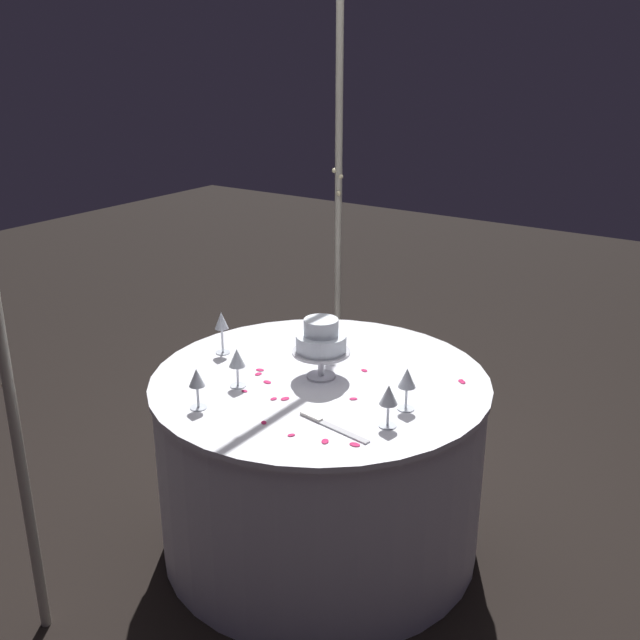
{
  "coord_description": "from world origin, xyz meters",
  "views": [
    {
      "loc": [
        -2.13,
        -1.45,
        1.92
      ],
      "look_at": [
        0.0,
        0.0,
        0.97
      ],
      "focal_mm": 41.71,
      "sensor_mm": 36.0,
      "label": 1
    }
  ],
  "objects_px": {
    "wine_glass_3": "(388,397)",
    "cake_knife": "(329,425)",
    "decorative_arch": "(204,145)",
    "wine_glass_0": "(407,380)",
    "main_table": "(320,462)",
    "tiered_cake": "(322,341)",
    "wine_glass_4": "(323,327)",
    "wine_glass_1": "(237,360)",
    "wine_glass_5": "(197,380)",
    "wine_glass_2": "(222,323)"
  },
  "relations": [
    {
      "from": "wine_glass_3",
      "to": "cake_knife",
      "type": "height_order",
      "value": "wine_glass_3"
    },
    {
      "from": "decorative_arch",
      "to": "wine_glass_3",
      "type": "bearing_deg",
      "value": -101.62
    },
    {
      "from": "wine_glass_0",
      "to": "main_table",
      "type": "bearing_deg",
      "value": 82.94
    },
    {
      "from": "tiered_cake",
      "to": "cake_knife",
      "type": "bearing_deg",
      "value": -142.23
    },
    {
      "from": "decorative_arch",
      "to": "tiered_cake",
      "type": "relative_size",
      "value": 10.5
    },
    {
      "from": "wine_glass_0",
      "to": "wine_glass_4",
      "type": "bearing_deg",
      "value": 64.86
    },
    {
      "from": "tiered_cake",
      "to": "wine_glass_4",
      "type": "relative_size",
      "value": 1.44
    },
    {
      "from": "decorative_arch",
      "to": "cake_knife",
      "type": "xyz_separation_m",
      "value": [
        -0.3,
        -0.77,
        -0.83
      ]
    },
    {
      "from": "wine_glass_0",
      "to": "wine_glass_4",
      "type": "xyz_separation_m",
      "value": [
        0.24,
        0.51,
        0.01
      ]
    },
    {
      "from": "wine_glass_0",
      "to": "wine_glass_1",
      "type": "relative_size",
      "value": 1.04
    },
    {
      "from": "decorative_arch",
      "to": "tiered_cake",
      "type": "height_order",
      "value": "decorative_arch"
    },
    {
      "from": "wine_glass_0",
      "to": "wine_glass_1",
      "type": "xyz_separation_m",
      "value": [
        -0.19,
        0.6,
        -0.01
      ]
    },
    {
      "from": "wine_glass_3",
      "to": "wine_glass_5",
      "type": "relative_size",
      "value": 1.01
    },
    {
      "from": "decorative_arch",
      "to": "wine_glass_5",
      "type": "xyz_separation_m",
      "value": [
        -0.45,
        -0.32,
        -0.72
      ]
    },
    {
      "from": "main_table",
      "to": "wine_glass_1",
      "type": "relative_size",
      "value": 8.65
    },
    {
      "from": "tiered_cake",
      "to": "wine_glass_3",
      "type": "height_order",
      "value": "tiered_cake"
    },
    {
      "from": "decorative_arch",
      "to": "wine_glass_4",
      "type": "distance_m",
      "value": 0.84
    },
    {
      "from": "main_table",
      "to": "cake_knife",
      "type": "bearing_deg",
      "value": -141.22
    },
    {
      "from": "wine_glass_5",
      "to": "cake_knife",
      "type": "height_order",
      "value": "wine_glass_5"
    },
    {
      "from": "wine_glass_0",
      "to": "wine_glass_3",
      "type": "height_order",
      "value": "wine_glass_0"
    },
    {
      "from": "wine_glass_5",
      "to": "wine_glass_1",
      "type": "bearing_deg",
      "value": 0.0
    },
    {
      "from": "decorative_arch",
      "to": "wine_glass_3",
      "type": "height_order",
      "value": "decorative_arch"
    },
    {
      "from": "wine_glass_3",
      "to": "wine_glass_5",
      "type": "xyz_separation_m",
      "value": [
        -0.25,
        0.61,
        -0.0
      ]
    },
    {
      "from": "wine_glass_1",
      "to": "cake_knife",
      "type": "bearing_deg",
      "value": -98.54
    },
    {
      "from": "wine_glass_5",
      "to": "tiered_cake",
      "type": "bearing_deg",
      "value": -24.95
    },
    {
      "from": "wine_glass_1",
      "to": "wine_glass_5",
      "type": "height_order",
      "value": "same"
    },
    {
      "from": "wine_glass_1",
      "to": "decorative_arch",
      "type": "bearing_deg",
      "value": 54.05
    },
    {
      "from": "decorative_arch",
      "to": "wine_glass_4",
      "type": "relative_size",
      "value": 15.14
    },
    {
      "from": "wine_glass_5",
      "to": "cake_knife",
      "type": "relative_size",
      "value": 0.51
    },
    {
      "from": "wine_glass_0",
      "to": "wine_glass_4",
      "type": "relative_size",
      "value": 0.95
    },
    {
      "from": "wine_glass_2",
      "to": "cake_knife",
      "type": "bearing_deg",
      "value": -111.36
    },
    {
      "from": "wine_glass_5",
      "to": "main_table",
      "type": "bearing_deg",
      "value": -24.99
    },
    {
      "from": "decorative_arch",
      "to": "wine_glass_0",
      "type": "xyz_separation_m",
      "value": [
        -0.05,
        -0.92,
        -0.72
      ]
    },
    {
      "from": "cake_knife",
      "to": "wine_glass_5",
      "type": "bearing_deg",
      "value": 107.87
    },
    {
      "from": "tiered_cake",
      "to": "wine_glass_2",
      "type": "height_order",
      "value": "tiered_cake"
    },
    {
      "from": "wine_glass_0",
      "to": "wine_glass_3",
      "type": "relative_size",
      "value": 1.03
    },
    {
      "from": "main_table",
      "to": "wine_glass_0",
      "type": "relative_size",
      "value": 8.34
    },
    {
      "from": "wine_glass_4",
      "to": "wine_glass_3",
      "type": "bearing_deg",
      "value": -126.48
    },
    {
      "from": "decorative_arch",
      "to": "wine_glass_2",
      "type": "bearing_deg",
      "value": -110.76
    },
    {
      "from": "cake_knife",
      "to": "tiered_cake",
      "type": "bearing_deg",
      "value": 37.77
    },
    {
      "from": "wine_glass_4",
      "to": "cake_knife",
      "type": "bearing_deg",
      "value": -144.01
    },
    {
      "from": "wine_glass_3",
      "to": "tiered_cake",
      "type": "bearing_deg",
      "value": 63.45
    },
    {
      "from": "wine_glass_3",
      "to": "wine_glass_0",
      "type": "bearing_deg",
      "value": 3.23
    },
    {
      "from": "tiered_cake",
      "to": "wine_glass_5",
      "type": "height_order",
      "value": "tiered_cake"
    },
    {
      "from": "decorative_arch",
      "to": "wine_glass_1",
      "type": "relative_size",
      "value": 16.47
    },
    {
      "from": "main_table",
      "to": "cake_knife",
      "type": "height_order",
      "value": "cake_knife"
    },
    {
      "from": "wine_glass_0",
      "to": "cake_knife",
      "type": "xyz_separation_m",
      "value": [
        -0.25,
        0.15,
        -0.11
      ]
    },
    {
      "from": "tiered_cake",
      "to": "wine_glass_0",
      "type": "xyz_separation_m",
      "value": [
        -0.06,
        -0.39,
        -0.04
      ]
    },
    {
      "from": "decorative_arch",
      "to": "wine_glass_3",
      "type": "xyz_separation_m",
      "value": [
        -0.19,
        -0.93,
        -0.72
      ]
    },
    {
      "from": "tiered_cake",
      "to": "main_table",
      "type": "bearing_deg",
      "value": 157.54
    }
  ]
}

